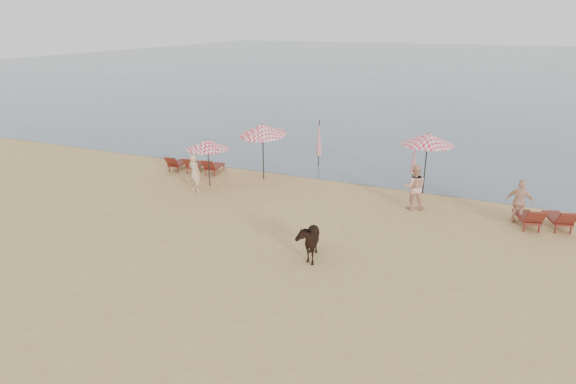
{
  "coord_description": "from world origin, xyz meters",
  "views": [
    {
      "loc": [
        6.59,
        -10.22,
        7.06
      ],
      "look_at": [
        0.0,
        5.0,
        1.1
      ],
      "focal_mm": 30.0,
      "sensor_mm": 36.0,
      "label": 1
    }
  ],
  "objects_px": {
    "umbrella_open_right": "(428,139)",
    "umbrella_closed_right": "(414,158)",
    "cow": "(308,239)",
    "beachgoer_left": "(195,173)",
    "beachgoer_right_a": "(414,187)",
    "umbrella_closed_left": "(319,138)",
    "lounger_cluster_left": "(195,164)",
    "beachgoer_right_b": "(520,202)",
    "umbrella_open_left_a": "(207,144)",
    "lounger_cluster_right": "(545,218)",
    "umbrella_open_left_b": "(263,129)"
  },
  "relations": [
    {
      "from": "umbrella_open_left_a",
      "to": "umbrella_open_right",
      "type": "relative_size",
      "value": 0.8
    },
    {
      "from": "lounger_cluster_right",
      "to": "cow",
      "type": "relative_size",
      "value": 1.37
    },
    {
      "from": "umbrella_open_left_b",
      "to": "beachgoer_left",
      "type": "relative_size",
      "value": 1.62
    },
    {
      "from": "umbrella_open_left_b",
      "to": "cow",
      "type": "relative_size",
      "value": 1.81
    },
    {
      "from": "umbrella_open_right",
      "to": "lounger_cluster_left",
      "type": "bearing_deg",
      "value": -149.12
    },
    {
      "from": "umbrella_open_right",
      "to": "beachgoer_right_b",
      "type": "bearing_deg",
      "value": -4.28
    },
    {
      "from": "beachgoer_left",
      "to": "umbrella_open_left_b",
      "type": "bearing_deg",
      "value": -112.3
    },
    {
      "from": "umbrella_closed_right",
      "to": "beachgoer_left",
      "type": "distance_m",
      "value": 9.74
    },
    {
      "from": "umbrella_open_right",
      "to": "beachgoer_right_a",
      "type": "height_order",
      "value": "umbrella_open_right"
    },
    {
      "from": "lounger_cluster_left",
      "to": "beachgoer_left",
      "type": "height_order",
      "value": "beachgoer_left"
    },
    {
      "from": "lounger_cluster_right",
      "to": "umbrella_open_left_b",
      "type": "relative_size",
      "value": 0.75
    },
    {
      "from": "umbrella_open_left_a",
      "to": "umbrella_closed_left",
      "type": "relative_size",
      "value": 0.89
    },
    {
      "from": "beachgoer_right_a",
      "to": "beachgoer_right_b",
      "type": "bearing_deg",
      "value": 166.17
    },
    {
      "from": "lounger_cluster_right",
      "to": "cow",
      "type": "distance_m",
      "value": 8.8
    },
    {
      "from": "umbrella_open_left_b",
      "to": "umbrella_open_right",
      "type": "relative_size",
      "value": 1.02
    },
    {
      "from": "umbrella_open_left_a",
      "to": "cow",
      "type": "bearing_deg",
      "value": -36.64
    },
    {
      "from": "cow",
      "to": "beachgoer_left",
      "type": "distance_m",
      "value": 7.73
    },
    {
      "from": "lounger_cluster_left",
      "to": "umbrella_open_left_b",
      "type": "relative_size",
      "value": 0.99
    },
    {
      "from": "cow",
      "to": "beachgoer_right_a",
      "type": "height_order",
      "value": "beachgoer_right_a"
    },
    {
      "from": "umbrella_open_right",
      "to": "cow",
      "type": "distance_m",
      "value": 8.1
    },
    {
      "from": "umbrella_closed_right",
      "to": "umbrella_closed_left",
      "type": "bearing_deg",
      "value": 169.16
    },
    {
      "from": "umbrella_open_left_a",
      "to": "beachgoer_left",
      "type": "height_order",
      "value": "umbrella_open_left_a"
    },
    {
      "from": "umbrella_open_right",
      "to": "umbrella_closed_right",
      "type": "distance_m",
      "value": 1.72
    },
    {
      "from": "lounger_cluster_right",
      "to": "umbrella_closed_left",
      "type": "xyz_separation_m",
      "value": [
        -10.05,
        4.15,
        1.06
      ]
    },
    {
      "from": "umbrella_open_left_a",
      "to": "beachgoer_right_b",
      "type": "distance_m",
      "value": 12.69
    },
    {
      "from": "lounger_cluster_left",
      "to": "umbrella_open_left_b",
      "type": "xyz_separation_m",
      "value": [
        3.55,
        0.41,
        1.96
      ]
    },
    {
      "from": "umbrella_open_right",
      "to": "beachgoer_right_b",
      "type": "distance_m",
      "value": 4.44
    },
    {
      "from": "umbrella_open_left_b",
      "to": "cow",
      "type": "height_order",
      "value": "umbrella_open_left_b"
    },
    {
      "from": "lounger_cluster_left",
      "to": "cow",
      "type": "relative_size",
      "value": 1.8
    },
    {
      "from": "umbrella_open_left_a",
      "to": "umbrella_closed_right",
      "type": "xyz_separation_m",
      "value": [
        8.3,
        3.93,
        -0.69
      ]
    },
    {
      "from": "umbrella_open_right",
      "to": "umbrella_closed_right",
      "type": "relative_size",
      "value": 1.33
    },
    {
      "from": "lounger_cluster_right",
      "to": "umbrella_closed_right",
      "type": "xyz_separation_m",
      "value": [
        -5.18,
        3.22,
        0.81
      ]
    },
    {
      "from": "lounger_cluster_left",
      "to": "beachgoer_right_a",
      "type": "distance_m",
      "value": 10.68
    },
    {
      "from": "umbrella_open_left_a",
      "to": "umbrella_closed_left",
      "type": "height_order",
      "value": "umbrella_closed_left"
    },
    {
      "from": "umbrella_open_left_b",
      "to": "umbrella_open_right",
      "type": "height_order",
      "value": "umbrella_open_left_b"
    },
    {
      "from": "lounger_cluster_left",
      "to": "umbrella_closed_left",
      "type": "bearing_deg",
      "value": 25.78
    },
    {
      "from": "umbrella_open_right",
      "to": "beachgoer_right_b",
      "type": "height_order",
      "value": "umbrella_open_right"
    },
    {
      "from": "umbrella_open_left_b",
      "to": "lounger_cluster_right",
      "type": "bearing_deg",
      "value": -5.54
    },
    {
      "from": "umbrella_closed_right",
      "to": "cow",
      "type": "xyz_separation_m",
      "value": [
        -1.75,
        -8.63,
        -0.6
      ]
    },
    {
      "from": "lounger_cluster_right",
      "to": "umbrella_open_right",
      "type": "height_order",
      "value": "umbrella_open_right"
    },
    {
      "from": "umbrella_open_right",
      "to": "umbrella_closed_left",
      "type": "xyz_separation_m",
      "value": [
        -5.51,
        2.03,
        -0.91
      ]
    },
    {
      "from": "lounger_cluster_left",
      "to": "lounger_cluster_right",
      "type": "distance_m",
      "value": 15.3
    },
    {
      "from": "lounger_cluster_left",
      "to": "umbrella_open_right",
      "type": "height_order",
      "value": "umbrella_open_right"
    },
    {
      "from": "umbrella_open_right",
      "to": "cow",
      "type": "height_order",
      "value": "umbrella_open_right"
    },
    {
      "from": "umbrella_open_right",
      "to": "beachgoer_right_a",
      "type": "xyz_separation_m",
      "value": [
        -0.09,
        -2.01,
        -1.48
      ]
    },
    {
      "from": "lounger_cluster_left",
      "to": "cow",
      "type": "bearing_deg",
      "value": -43.53
    },
    {
      "from": "umbrella_open_left_a",
      "to": "umbrella_closed_left",
      "type": "xyz_separation_m",
      "value": [
        3.44,
        4.86,
        -0.44
      ]
    },
    {
      "from": "umbrella_open_left_b",
      "to": "beachgoer_right_a",
      "type": "height_order",
      "value": "umbrella_open_left_b"
    },
    {
      "from": "umbrella_closed_right",
      "to": "beachgoer_right_b",
      "type": "distance_m",
      "value": 5.3
    },
    {
      "from": "lounger_cluster_right",
      "to": "umbrella_open_left_b",
      "type": "distance_m",
      "value": 11.94
    }
  ]
}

